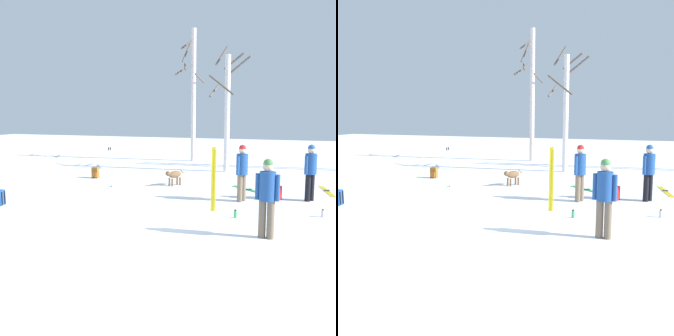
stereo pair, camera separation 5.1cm
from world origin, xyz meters
TOP-DOWN VIEW (x-y plane):
  - ground_plane at (0.00, 0.00)m, footprint 60.00×60.00m
  - person_0 at (1.62, 2.46)m, footprint 0.34×0.48m
  - person_1 at (3.55, 3.21)m, footprint 0.36×0.43m
  - person_2 at (2.69, -0.94)m, footprint 0.52×0.34m
  - dog at (-1.14, 4.28)m, footprint 0.49×0.81m
  - ski_pair_planted_0 at (1.08, 1.02)m, footprint 0.15×0.04m
  - ski_pair_lying_0 at (4.13, 4.94)m, footprint 0.53×1.90m
  - ski_pair_lying_1 at (1.56, 4.33)m, footprint 1.35×1.27m
  - ski_poles_0 at (-3.07, 2.97)m, footprint 0.07×0.24m
  - backpack_0 at (2.60, 3.01)m, footprint 0.32×0.34m
  - backpack_1 at (-4.90, -0.37)m, footprint 0.32×0.29m
  - backpack_2 at (-4.69, 4.80)m, footprint 0.27×0.30m
  - water_bottle_0 at (3.89, 1.30)m, footprint 0.08×0.08m
  - water_bottle_1 at (1.78, 0.52)m, footprint 0.08×0.08m
  - birch_tree_0 at (-2.56, 11.71)m, footprint 1.42×1.45m
  - birch_tree_1 at (-0.03, 8.36)m, footprint 1.74×1.76m

SIDE VIEW (x-z plane):
  - ground_plane at x=0.00m, z-range 0.00..0.00m
  - ski_pair_lying_0 at x=4.13m, z-range -0.01..0.03m
  - ski_pair_lying_1 at x=1.56m, z-range -0.01..0.03m
  - water_bottle_0 at x=3.89m, z-range -0.01..0.20m
  - water_bottle_1 at x=1.78m, z-range -0.01..0.20m
  - backpack_0 at x=2.60m, z-range -0.01..0.43m
  - backpack_1 at x=-4.90m, z-range -0.01..0.43m
  - backpack_2 at x=-4.69m, z-range -0.01..0.43m
  - dog at x=-1.14m, z-range 0.10..0.67m
  - ski_poles_0 at x=-3.07m, z-range 0.05..1.51m
  - ski_pair_planted_0 at x=1.08m, z-range -0.01..1.75m
  - person_0 at x=1.62m, z-range 0.12..1.84m
  - person_1 at x=3.55m, z-range 0.12..1.84m
  - person_2 at x=2.69m, z-range 0.12..1.84m
  - birch_tree_1 at x=-0.03m, z-range 0.03..5.61m
  - birch_tree_0 at x=-2.56m, z-range 0.17..7.21m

